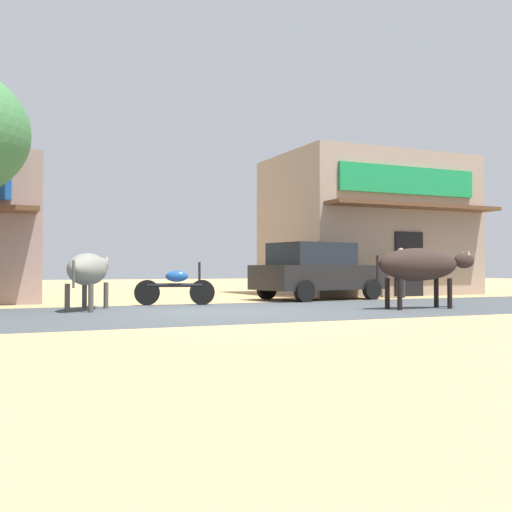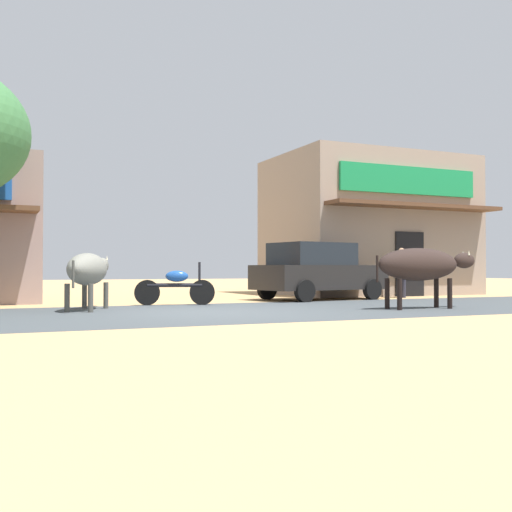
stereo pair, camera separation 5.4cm
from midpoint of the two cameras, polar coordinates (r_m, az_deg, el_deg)
ground at (r=13.04m, az=-3.56°, el=-5.12°), size 80.00×80.00×0.00m
asphalt_road at (r=13.04m, az=-3.56°, el=-5.11°), size 72.00×5.83×0.00m
storefront_right_club at (r=22.87m, az=10.24°, el=2.68°), size 6.60×5.59×4.84m
parked_hatchback_car at (r=18.23m, az=5.69°, el=-1.34°), size 4.08×2.45×1.64m
parked_motorcycle at (r=15.51m, az=-7.22°, el=-2.74°), size 1.90×0.67×1.06m
cow_near_brown at (r=14.01m, az=-14.94°, el=-1.22°), size 1.46×2.42×1.24m
cow_far_dark at (r=14.50m, az=14.91°, el=-0.80°), size 2.68×0.72×1.36m
pedestrian_by_shop at (r=19.89m, az=13.22°, el=-1.13°), size 0.46×0.61×1.55m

